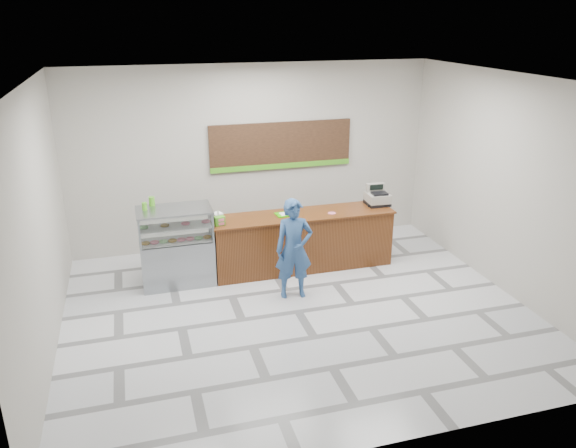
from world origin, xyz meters
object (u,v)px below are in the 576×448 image
object	(u,v)px
cash_register	(377,197)
customer	(294,249)
serving_tray	(286,214)
sales_counter	(302,241)
display_case	(177,246)

from	to	relation	value
cash_register	customer	size ratio (longest dim) A/B	0.26
customer	serving_tray	bearing A→B (deg)	87.20
cash_register	customer	bearing A→B (deg)	-147.23
sales_counter	serving_tray	distance (m)	0.60
cash_register	serving_tray	xyz separation A→B (m)	(-1.77, -0.08, -0.13)
cash_register	customer	xyz separation A→B (m)	(-1.93, -1.12, -0.35)
cash_register	sales_counter	bearing A→B (deg)	-172.80
serving_tray	display_case	bearing A→B (deg)	176.22
sales_counter	display_case	distance (m)	2.23
sales_counter	display_case	size ratio (longest dim) A/B	2.45
display_case	cash_register	xyz separation A→B (m)	(3.69, 0.12, 0.49)
cash_register	customer	distance (m)	2.26
display_case	customer	xyz separation A→B (m)	(1.76, -1.00, 0.15)
sales_counter	serving_tray	world-z (taller)	serving_tray
display_case	customer	world-z (taller)	customer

